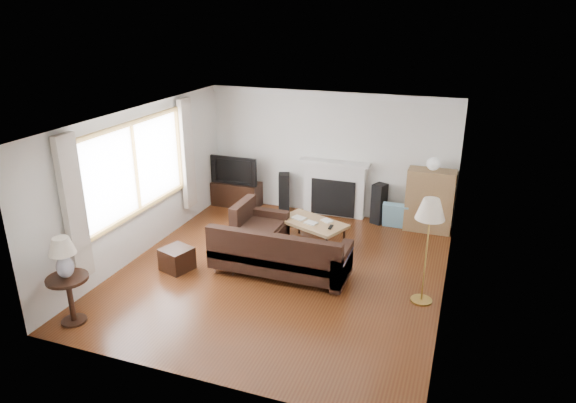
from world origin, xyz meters
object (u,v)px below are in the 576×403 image
(tv_stand, at_px, (237,194))
(bookshelf, at_px, (430,201))
(sectional_sofa, at_px, (280,252))
(side_table, at_px, (71,300))
(coffee_table, at_px, (312,233))
(floor_lamp, at_px, (426,252))

(tv_stand, relative_size, bookshelf, 0.86)
(bookshelf, bearing_deg, sectional_sofa, -128.23)
(bookshelf, xyz_separation_m, side_table, (-4.19, -4.80, -0.26))
(sectional_sofa, height_order, side_table, sectional_sofa)
(bookshelf, xyz_separation_m, coffee_table, (-1.87, -1.41, -0.36))
(bookshelf, bearing_deg, floor_lamp, -86.06)
(floor_lamp, relative_size, side_table, 2.33)
(tv_stand, bearing_deg, floor_lamp, -32.37)
(tv_stand, height_order, bookshelf, bookshelf)
(side_table, bearing_deg, tv_stand, 87.69)
(sectional_sofa, bearing_deg, tv_stand, 127.40)
(coffee_table, bearing_deg, sectional_sofa, -75.75)
(bookshelf, distance_m, sectional_sofa, 3.30)
(bookshelf, xyz_separation_m, floor_lamp, (0.18, -2.67, 0.20))
(floor_lamp, bearing_deg, coffee_table, 148.37)
(tv_stand, relative_size, sectional_sofa, 0.43)
(tv_stand, height_order, sectional_sofa, sectional_sofa)
(side_table, bearing_deg, coffee_table, 55.65)
(tv_stand, relative_size, side_table, 1.51)
(sectional_sofa, relative_size, floor_lamp, 1.49)
(coffee_table, bearing_deg, side_table, -102.00)
(sectional_sofa, xyz_separation_m, floor_lamp, (2.22, -0.09, 0.41))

